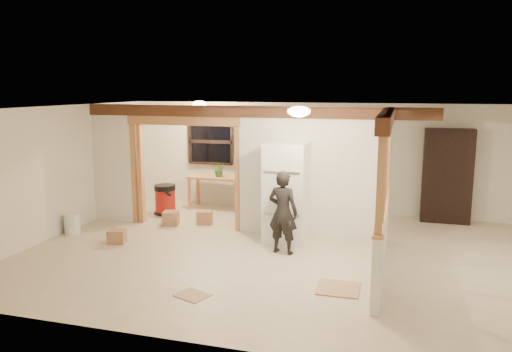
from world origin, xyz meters
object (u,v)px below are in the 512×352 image
(refrigerator, at_px, (286,192))
(shop_vac, at_px, (165,199))
(bookshelf, at_px, (447,176))
(work_table, at_px, (216,192))
(woman, at_px, (283,212))

(refrigerator, relative_size, shop_vac, 2.71)
(refrigerator, bearing_deg, bookshelf, 37.10)
(work_table, distance_m, bookshelf, 5.16)
(refrigerator, relative_size, woman, 1.28)
(work_table, height_order, shop_vac, work_table)
(refrigerator, bearing_deg, work_table, 136.80)
(woman, distance_m, work_table, 3.55)
(refrigerator, relative_size, work_table, 1.49)
(work_table, height_order, bookshelf, bookshelf)
(refrigerator, bearing_deg, woman, -81.74)
(work_table, xyz_separation_m, bookshelf, (5.12, 0.22, 0.61))
(shop_vac, bearing_deg, refrigerator, -21.33)
(woman, distance_m, bookshelf, 4.12)
(shop_vac, xyz_separation_m, bookshelf, (6.05, 1.04, 0.66))
(refrigerator, height_order, bookshelf, bookshelf)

